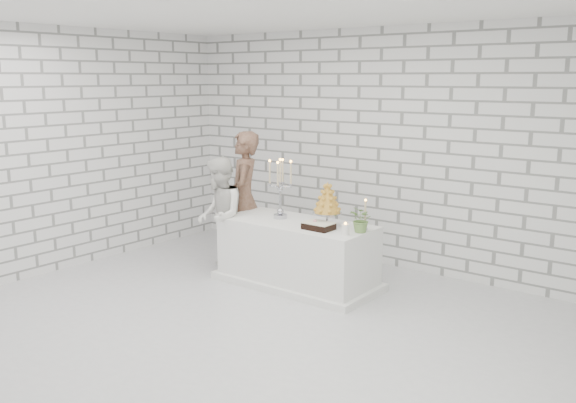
# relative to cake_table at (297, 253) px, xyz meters

# --- Properties ---
(ground) EXTENTS (6.00, 5.00, 0.01)m
(ground) POSITION_rel_cake_table_xyz_m (0.28, -1.16, -0.38)
(ground) COLOR silver
(ground) RESTS_ON ground
(ceiling) EXTENTS (6.00, 5.00, 0.01)m
(ceiling) POSITION_rel_cake_table_xyz_m (0.28, -1.16, 2.62)
(ceiling) COLOR white
(ceiling) RESTS_ON ground
(wall_back) EXTENTS (6.00, 0.01, 3.00)m
(wall_back) POSITION_rel_cake_table_xyz_m (0.28, 1.34, 1.12)
(wall_back) COLOR white
(wall_back) RESTS_ON ground
(wall_left) EXTENTS (0.01, 5.00, 3.00)m
(wall_left) POSITION_rel_cake_table_xyz_m (-2.72, -1.16, 1.12)
(wall_left) COLOR white
(wall_left) RESTS_ON ground
(cake_table) EXTENTS (1.80, 0.80, 0.75)m
(cake_table) POSITION_rel_cake_table_xyz_m (0.00, 0.00, 0.00)
(cake_table) COLOR white
(cake_table) RESTS_ON ground
(groom) EXTENTS (0.71, 0.75, 1.72)m
(groom) POSITION_rel_cake_table_xyz_m (-1.02, 0.22, 0.49)
(groom) COLOR brown
(groom) RESTS_ON ground
(bride) EXTENTS (0.88, 0.89, 1.45)m
(bride) POSITION_rel_cake_table_xyz_m (-0.99, -0.26, 0.35)
(bride) COLOR white
(bride) RESTS_ON ground
(candelabra) EXTENTS (0.37, 0.37, 0.71)m
(candelabra) POSITION_rel_cake_table_xyz_m (-0.28, 0.04, 0.73)
(candelabra) COLOR #AAA9B4
(candelabra) RESTS_ON cake_table
(croquembouche) EXTENTS (0.34, 0.34, 0.51)m
(croquembouche) POSITION_rel_cake_table_xyz_m (0.39, 0.04, 0.63)
(croquembouche) COLOR #B07922
(croquembouche) RESTS_ON cake_table
(chocolate_cake) EXTENTS (0.32, 0.23, 0.08)m
(chocolate_cake) POSITION_rel_cake_table_xyz_m (0.40, -0.14, 0.42)
(chocolate_cake) COLOR black
(chocolate_cake) RESTS_ON cake_table
(pillar_candle) EXTENTS (0.10, 0.10, 0.12)m
(pillar_candle) POSITION_rel_cake_table_xyz_m (0.77, -0.18, 0.44)
(pillar_candle) COLOR white
(pillar_candle) RESTS_ON cake_table
(extra_taper) EXTENTS (0.07, 0.07, 0.32)m
(extra_taper) POSITION_rel_cake_table_xyz_m (0.81, 0.16, 0.54)
(extra_taper) COLOR beige
(extra_taper) RESTS_ON cake_table
(flowers) EXTENTS (0.31, 0.29, 0.28)m
(flowers) POSITION_rel_cake_table_xyz_m (0.84, 0.03, 0.52)
(flowers) COLOR #578248
(flowers) RESTS_ON cake_table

